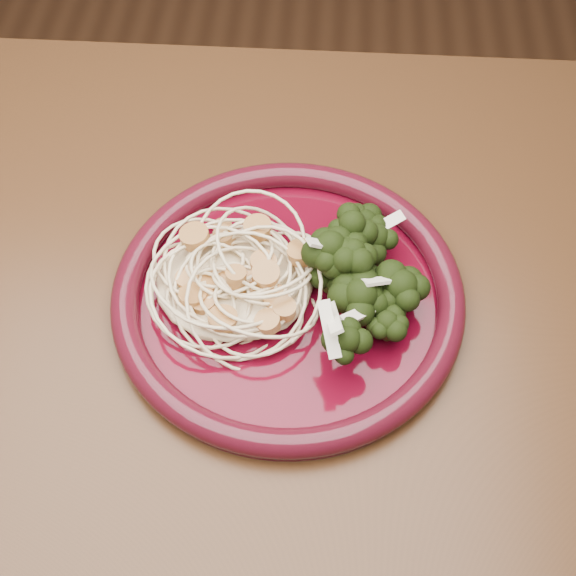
# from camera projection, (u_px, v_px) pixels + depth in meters

# --- Properties ---
(dining_table) EXTENTS (1.20, 0.80, 0.75)m
(dining_table) POSITION_uv_depth(u_px,v_px,m) (378.00, 449.00, 0.68)
(dining_table) COLOR #472814
(dining_table) RESTS_ON ground
(dinner_plate) EXTENTS (0.32, 0.32, 0.02)m
(dinner_plate) POSITION_uv_depth(u_px,v_px,m) (288.00, 295.00, 0.64)
(dinner_plate) COLOR #460412
(dinner_plate) RESTS_ON dining_table
(spaghetti_pile) EXTENTS (0.14, 0.13, 0.03)m
(spaghetti_pile) POSITION_uv_depth(u_px,v_px,m) (234.00, 278.00, 0.64)
(spaghetti_pile) COLOR beige
(spaghetti_pile) RESTS_ON dinner_plate
(scallop_cluster) EXTENTS (0.13, 0.13, 0.04)m
(scallop_cluster) POSITION_uv_depth(u_px,v_px,m) (231.00, 252.00, 0.61)
(scallop_cluster) COLOR #C28747
(scallop_cluster) RESTS_ON spaghetti_pile
(broccoli_pile) EXTENTS (0.11, 0.15, 0.05)m
(broccoli_pile) POSITION_uv_depth(u_px,v_px,m) (357.00, 292.00, 0.62)
(broccoli_pile) COLOR black
(broccoli_pile) RESTS_ON dinner_plate
(onion_garnish) EXTENTS (0.07, 0.10, 0.05)m
(onion_garnish) POSITION_uv_depth(u_px,v_px,m) (360.00, 268.00, 0.59)
(onion_garnish) COLOR #EDE5C9
(onion_garnish) RESTS_ON broccoli_pile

